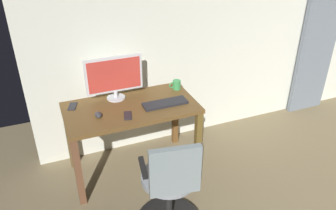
# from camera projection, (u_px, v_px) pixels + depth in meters

# --- Properties ---
(back_room_partition) EXTENTS (5.76, 0.10, 2.60)m
(back_room_partition) POSITION_uv_depth(u_px,v_px,m) (279.00, 16.00, 3.95)
(back_room_partition) COLOR silver
(back_room_partition) RESTS_ON ground
(curtain_right_panel) EXTENTS (0.53, 0.06, 2.15)m
(curtain_right_panel) POSITION_uv_depth(u_px,v_px,m) (320.00, 32.00, 4.17)
(curtain_right_panel) COLOR slate
(curtain_right_panel) RESTS_ON ground
(desk) EXTENTS (1.24, 0.65, 0.75)m
(desk) POSITION_uv_depth(u_px,v_px,m) (131.00, 116.00, 3.25)
(desk) COLOR brown
(desk) RESTS_ON ground
(office_chair) EXTENTS (0.56, 0.56, 0.95)m
(office_chair) POSITION_uv_depth(u_px,v_px,m) (170.00, 189.00, 2.65)
(office_chair) COLOR black
(office_chair) RESTS_ON ground
(computer_monitor) EXTENTS (0.55, 0.18, 0.43)m
(computer_monitor) POSITION_uv_depth(u_px,v_px,m) (114.00, 76.00, 3.22)
(computer_monitor) COLOR silver
(computer_monitor) RESTS_ON desk
(computer_keyboard) EXTENTS (0.43, 0.14, 0.02)m
(computer_keyboard) POSITION_uv_depth(u_px,v_px,m) (165.00, 103.00, 3.22)
(computer_keyboard) COLOR #232328
(computer_keyboard) RESTS_ON desk
(computer_mouse) EXTENTS (0.06, 0.10, 0.04)m
(computer_mouse) POSITION_uv_depth(u_px,v_px,m) (98.00, 115.00, 3.02)
(computer_mouse) COLOR #333338
(computer_mouse) RESTS_ON desk
(cell_phone_face_up) EXTENTS (0.10, 0.16, 0.01)m
(cell_phone_face_up) POSITION_uv_depth(u_px,v_px,m) (128.00, 116.00, 3.03)
(cell_phone_face_up) COLOR #232328
(cell_phone_face_up) RESTS_ON desk
(cell_phone_by_monitor) EXTENTS (0.11, 0.16, 0.01)m
(cell_phone_by_monitor) POSITION_uv_depth(u_px,v_px,m) (73.00, 106.00, 3.18)
(cell_phone_by_monitor) COLOR #232328
(cell_phone_by_monitor) RESTS_ON desk
(mug_tea) EXTENTS (0.13, 0.08, 0.09)m
(mug_tea) POSITION_uv_depth(u_px,v_px,m) (176.00, 85.00, 3.49)
(mug_tea) COLOR #3D9951
(mug_tea) RESTS_ON desk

